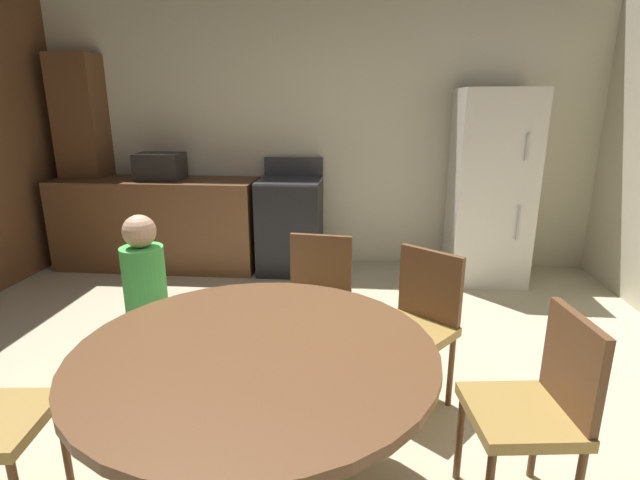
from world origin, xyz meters
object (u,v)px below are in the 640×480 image
at_px(chair_east, 538,403).
at_px(person_child, 147,308).
at_px(oven_range, 290,225).
at_px(chair_north, 317,299).
at_px(refrigerator, 490,187).
at_px(microwave, 160,166).
at_px(chair_northeast, 417,320).
at_px(dining_table, 257,383).

distance_m(chair_east, person_child, 1.93).
distance_m(oven_range, chair_north, 1.98).
relative_size(oven_range, refrigerator, 0.62).
height_order(oven_range, chair_north, oven_range).
height_order(microwave, chair_northeast, microwave).
bearing_deg(dining_table, refrigerator, 62.53).
distance_m(microwave, person_child, 2.51).
bearing_deg(chair_northeast, chair_east, 67.98).
bearing_deg(dining_table, microwave, 118.26).
bearing_deg(chair_northeast, microwave, -94.22).
xyz_separation_m(dining_table, person_child, (-0.75, 0.70, -0.03)).
xyz_separation_m(oven_range, microwave, (-1.28, -0.00, 0.56)).
relative_size(chair_northeast, person_child, 0.80).
height_order(refrigerator, microwave, refrigerator).
bearing_deg(chair_northeast, person_child, -44.99).
bearing_deg(dining_table, person_child, 137.05).
distance_m(dining_table, person_child, 1.03).
height_order(chair_east, person_child, person_child).
relative_size(refrigerator, person_child, 1.61).
relative_size(microwave, chair_northeast, 0.51).
height_order(refrigerator, chair_east, refrigerator).
xyz_separation_m(dining_table, chair_northeast, (0.69, 0.86, -0.11)).
height_order(oven_range, chair_northeast, oven_range).
bearing_deg(oven_range, person_child, -100.18).
bearing_deg(oven_range, microwave, -179.84).
distance_m(refrigerator, microwave, 3.17).
height_order(oven_range, dining_table, oven_range).
xyz_separation_m(chair_east, person_child, (-1.85, 0.56, 0.08)).
bearing_deg(person_child, oven_range, 122.78).
distance_m(chair_east, chair_north, 1.36).
xyz_separation_m(refrigerator, person_child, (-2.29, -2.26, -0.30)).
xyz_separation_m(chair_east, chair_northeast, (-0.40, 0.72, 0.00)).
bearing_deg(chair_east, chair_north, -51.73).
distance_m(refrigerator, chair_east, 2.89).
bearing_deg(chair_north, oven_range, -160.30).
distance_m(dining_table, chair_east, 1.11).
bearing_deg(microwave, refrigerator, -0.91).
height_order(chair_north, person_child, person_child).
distance_m(refrigerator, dining_table, 3.35).
xyz_separation_m(chair_northeast, chair_north, (-0.57, 0.24, 0.00)).
relative_size(microwave, chair_north, 0.51).
bearing_deg(chair_northeast, oven_range, -115.77).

